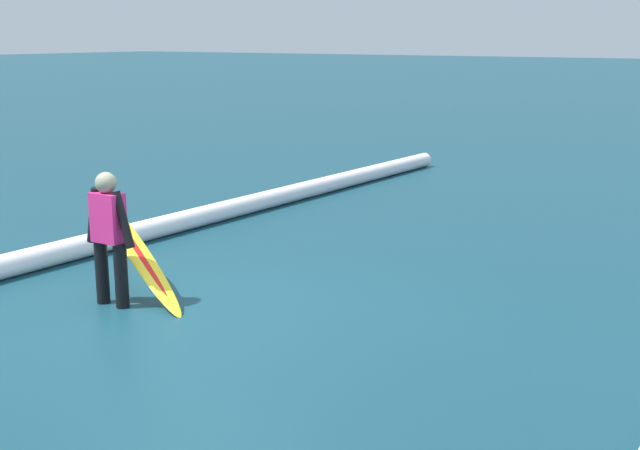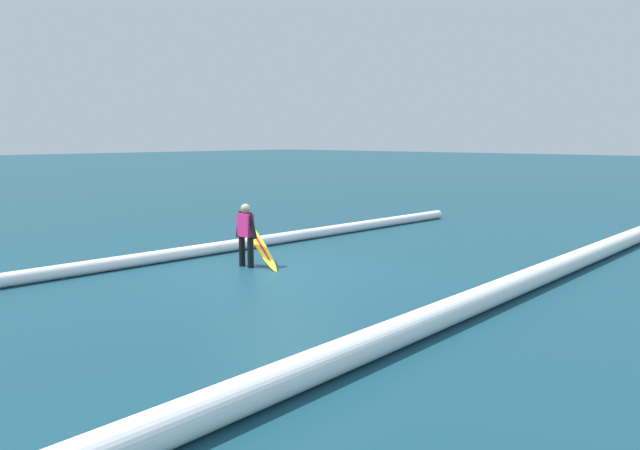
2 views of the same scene
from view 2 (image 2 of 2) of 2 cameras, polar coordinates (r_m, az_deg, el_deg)
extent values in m
plane|color=#133D4B|center=(13.41, -3.33, -4.29)|extent=(193.95, 193.95, 0.00)
cylinder|color=black|center=(14.03, -7.15, -2.37)|extent=(0.14, 0.14, 0.69)
cylinder|color=black|center=(13.82, -6.37, -2.51)|extent=(0.14, 0.14, 0.69)
cube|color=#D82672|center=(13.83, -6.80, 0.01)|extent=(0.21, 0.34, 0.51)
sphere|color=gray|center=(13.78, -6.83, 1.49)|extent=(0.22, 0.22, 0.22)
cylinder|color=black|center=(13.99, -7.40, 0.09)|extent=(0.09, 0.20, 0.60)
cylinder|color=black|center=(13.67, -6.20, -0.08)|extent=(0.09, 0.26, 0.59)
ellipsoid|color=yellow|center=(14.16, -5.61, -1.65)|extent=(0.87, 1.85, 1.01)
ellipsoid|color=red|center=(14.16, -5.61, -1.63)|extent=(0.59, 1.45, 0.82)
cylinder|color=white|center=(16.60, -4.93, -1.41)|extent=(15.96, 1.07, 0.29)
cylinder|color=white|center=(12.12, 17.98, -5.00)|extent=(24.18, 0.62, 0.42)
camera|label=1|loc=(5.34, -8.44, 6.95)|focal=45.40mm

